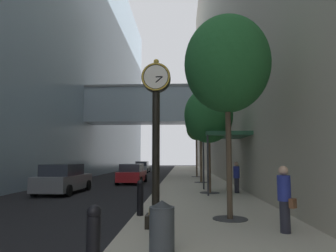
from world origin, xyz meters
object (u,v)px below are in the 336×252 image
Objects in this scene: bollard_nearest at (93,241)px; car_grey_far at (63,179)px; trash_bin at (162,226)px; car_red_mid at (132,174)px; pedestrian_walking at (285,197)px; street_tree_mid_far at (201,122)px; car_silver_near at (142,167)px; street_tree_far at (196,129)px; street_tree_mid_near at (208,115)px; pedestrian_by_clock at (237,176)px; street_clock at (156,132)px; street_tree_near at (227,65)px; bollard_third at (140,197)px.

bollard_nearest is 13.97m from car_grey_far.
trash_bin is 0.25× the size of car_red_mid.
pedestrian_walking is 0.41× the size of car_red_mid.
street_tree_mid_far reaches higher than car_silver_near.
street_tree_far is at bearing 90.00° from street_tree_mid_far.
car_grey_far is (-8.47, -13.72, -4.20)m from street_tree_far.
car_grey_far is at bearing -142.32° from street_tree_mid_far.
street_tree_mid_near is 10.00m from car_red_mid.
street_tree_far is 9.80m from car_red_mid.
bollard_nearest is 0.69× the size of pedestrian_by_clock.
street_tree_mid_near is at bearing 75.07° from street_clock.
car_grey_far is at bearing 176.75° from pedestrian_by_clock.
street_tree_mid_far is at bearing -68.79° from car_silver_near.
street_tree_far is 3.57× the size of pedestrian_walking.
street_clock is 3.49m from street_tree_near.
street_clock is at bearing -81.94° from car_silver_near.
street_clock is 34.14m from car_silver_near.
car_red_mid is at bearing -85.19° from car_silver_near.
street_tree_far is 14.91m from pedestrian_by_clock.
street_tree_mid_near is 0.96× the size of street_tree_far.
street_tree_far is 23.64m from pedestrian_walking.
pedestrian_walking is (4.08, 3.27, 0.29)m from bollard_nearest.
pedestrian_walking reaches higher than bollard_third.
trash_bin is 18.53m from car_red_mid.
car_grey_far is (-5.55, 12.82, 0.07)m from bollard_nearest.
car_silver_near is 1.12× the size of car_red_mid.
pedestrian_by_clock is (4.43, 6.79, 0.29)m from bollard_third.
street_tree_mid_far is at bearing 90.00° from street_tree_near.
pedestrian_walking is at bearing -67.80° from car_red_mid.
car_red_mid is at bearing 126.49° from street_tree_mid_near.
street_clock is 0.72× the size of street_tree_near.
car_red_mid is at bearing 101.22° from trash_bin.
street_tree_mid_far is (2.92, 13.90, 4.20)m from bollard_third.
trash_bin is (-1.93, -25.06, -4.35)m from street_tree_far.
street_tree_mid_far is at bearing -3.08° from car_red_mid.
street_clock is 23.03m from street_tree_far.
street_tree_near is 1.60× the size of car_red_mid.
street_tree_mid_far is 1.35× the size of car_grey_far.
car_grey_far is (-8.47, 7.83, -4.32)m from street_tree_near.
street_clock reaches higher than trash_bin.
pedestrian_walking reaches higher than car_red_mid.
bollard_third is 4.64m from pedestrian_walking.
bollard_nearest is 0.20× the size of street_tree_mid_near.
bollard_nearest is 13.05m from street_tree_mid_near.
street_tree_far is (0.00, 14.36, 0.58)m from street_tree_mid_near.
bollard_nearest is 0.25× the size of car_grey_far.
street_tree_near is (2.92, -0.47, 4.39)m from bollard_third.
trash_bin is 0.61× the size of pedestrian_walking.
street_tree_far reaches higher than pedestrian_walking.
bollard_nearest is 0.25× the size of car_silver_near.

